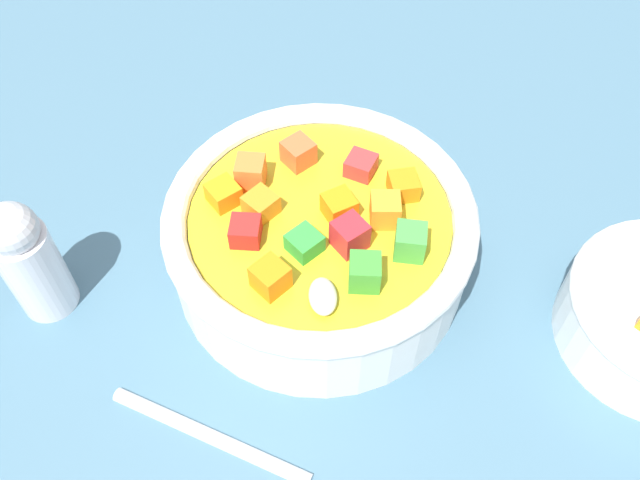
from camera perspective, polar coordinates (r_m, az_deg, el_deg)
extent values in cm
cube|color=#42667A|center=(45.16, 0.00, -2.95)|extent=(140.00, 140.00, 2.00)
cylinder|color=white|center=(42.37, 0.00, -0.39)|extent=(18.23, 18.23, 4.81)
torus|color=white|center=(40.10, 0.00, 2.03)|extent=(18.66, 18.66, 1.52)
cylinder|color=gold|center=(40.30, 0.00, 1.81)|extent=(15.53, 15.53, 0.40)
cube|color=green|center=(38.21, -1.17, -0.28)|extent=(2.28, 2.28, 1.20)
cube|color=red|center=(38.17, 2.50, 0.41)|extent=(2.33, 2.33, 1.85)
cube|color=orange|center=(41.08, 6.96, 4.49)|extent=(2.30, 2.30, 1.33)
cube|color=#388E2E|center=(36.76, 3.75, -2.70)|extent=(2.11, 2.11, 1.84)
cube|color=red|center=(42.07, 3.42, 6.23)|extent=(1.82, 1.82, 1.20)
cube|color=green|center=(38.16, 7.53, -0.15)|extent=(2.00, 2.00, 1.88)
cube|color=#DC5A30|center=(42.47, -1.82, 7.30)|extent=(2.30, 2.30, 1.61)
cube|color=orange|center=(40.00, -4.95, 2.95)|extent=(2.22, 2.22, 1.33)
cube|color=orange|center=(41.36, -5.80, 5.62)|extent=(2.05, 2.05, 1.85)
cube|color=orange|center=(36.70, -4.16, -3.12)|extent=(2.24, 2.24, 1.67)
cube|color=red|center=(38.83, -6.23, 0.72)|extent=(2.09, 2.09, 1.36)
cube|color=orange|center=(39.69, 1.60, 2.82)|extent=(2.38, 2.38, 1.46)
cube|color=orange|center=(40.79, -8.05, 3.83)|extent=(2.33, 2.33, 1.31)
ellipsoid|color=beige|center=(36.38, 0.24, -4.72)|extent=(2.40, 2.79, 0.95)
cube|color=orange|center=(39.48, 5.45, 2.49)|extent=(2.16, 2.16, 1.76)
cylinder|color=silver|center=(39.14, -9.23, -15.62)|extent=(12.16, 1.65, 0.82)
cylinder|color=silver|center=(43.59, -22.67, -2.37)|extent=(3.41, 3.41, 6.48)
sphere|color=silver|center=(40.61, -24.42, 0.84)|extent=(3.07, 3.07, 3.07)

